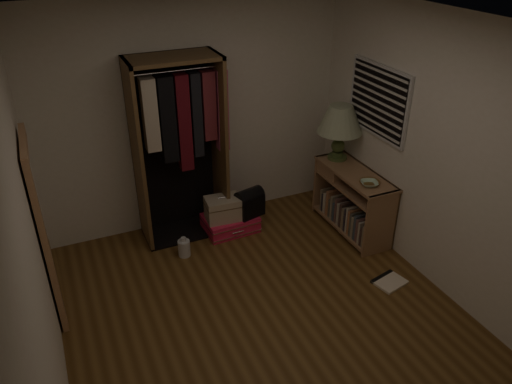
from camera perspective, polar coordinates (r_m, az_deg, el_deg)
ground at (r=4.72m, az=1.40°, el=-14.46°), size 4.00×4.00×0.00m
room_walls at (r=3.91m, az=2.39°, el=2.44°), size 3.52×4.02×2.60m
console_bookshelf at (r=5.86m, az=10.76°, el=-0.75°), size 0.42×1.12×0.75m
open_wardrobe at (r=5.42m, az=-8.64°, el=6.65°), size 1.02×0.50×2.05m
floor_mirror at (r=4.74m, az=-23.02°, el=-3.97°), size 0.06×0.80×1.70m
pink_suitcase at (r=5.87m, az=-2.97°, el=-3.53°), size 0.64×0.47×0.19m
train_case at (r=5.71m, az=-3.78°, el=-1.89°), size 0.42×0.31×0.29m
black_bag at (r=5.75m, az=-0.76°, el=-1.14°), size 0.35×0.27×0.34m
table_lamp at (r=5.77m, az=9.61°, el=8.09°), size 0.54×0.54×0.65m
brass_tray at (r=5.48m, az=12.88°, el=1.15°), size 0.26×0.26×0.01m
ceramic_bowl at (r=5.40m, az=12.82°, el=0.94°), size 0.23×0.23×0.04m
white_jug at (r=5.49m, az=-8.22°, el=-6.34°), size 0.14×0.14×0.23m
floor_book at (r=5.30m, az=14.89°, el=-9.81°), size 0.35×0.30×0.03m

